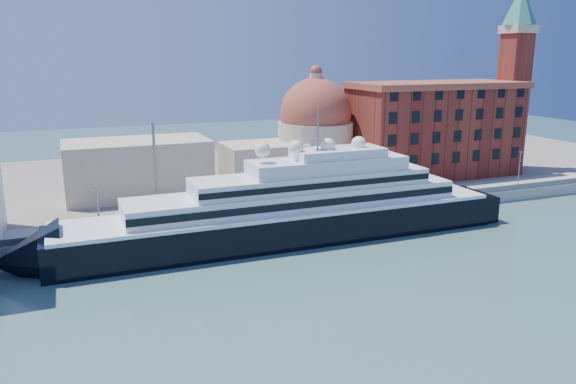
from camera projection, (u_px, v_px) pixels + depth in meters
name	position (u px, v px, depth m)	size (l,w,h in m)	color
ground	(345.00, 290.00, 77.64)	(400.00, 400.00, 0.00)	#355C5C
quay	(263.00, 217.00, 107.97)	(180.00, 10.00, 2.50)	gray
land	(210.00, 177.00, 144.96)	(260.00, 72.00, 2.00)	slate
quay_fence	(271.00, 214.00, 103.48)	(180.00, 0.10, 1.20)	slate
superyacht	(272.00, 217.00, 96.47)	(88.72, 12.30, 26.52)	black
warehouse	(434.00, 128.00, 140.10)	(43.00, 19.00, 23.25)	maroon
campanile	(515.00, 66.00, 145.26)	(8.40, 8.40, 47.00)	maroon
church	(254.00, 147.00, 129.35)	(66.00, 18.00, 25.50)	beige
lamp_posts	(199.00, 181.00, 99.76)	(120.80, 2.40, 18.00)	slate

